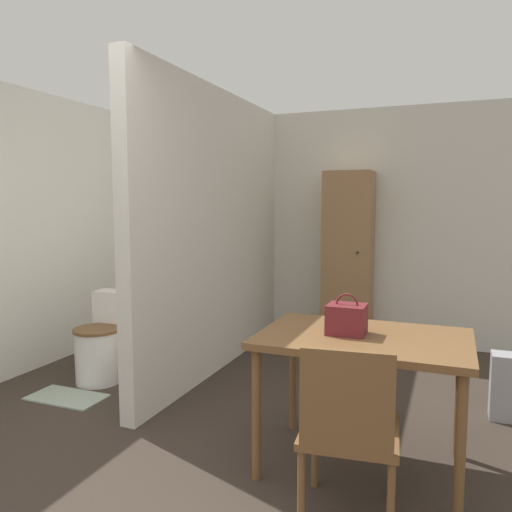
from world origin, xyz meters
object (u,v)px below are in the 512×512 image
Objects in this scene: wooden_chair at (349,427)px; space_heater at (510,387)px; dining_table at (363,350)px; toilet at (102,343)px; wooden_cabinet at (348,259)px; handbag at (347,319)px.

wooden_chair reaches higher than space_heater.
toilet is at bearing 164.97° from dining_table.
wooden_chair is 1.78m from space_heater.
wooden_cabinet is (-0.58, 2.47, 0.23)m from dining_table.
wooden_chair is at bearing -26.38° from toilet.
wooden_chair is 3.80× the size of handbag.
wooden_chair is at bearing -87.12° from dining_table.
handbag is at bearing -132.60° from space_heater.
wooden_chair is 0.48× the size of wooden_cabinet.
wooden_chair reaches higher than dining_table.
wooden_cabinet reaches higher than toilet.
wooden_chair is 1.90× the size of space_heater.
wooden_cabinet is at bearing 95.40° from wooden_chair.
handbag reaches higher than toilet.
dining_table is 2.55m from wooden_cabinet.
dining_table is at bearing 86.82° from wooden_chair.
toilet is at bearing 147.56° from wooden_chair.
wooden_cabinet is at bearing 103.28° from dining_table.
space_heater is at bearing 47.40° from handbag.
space_heater is at bearing 7.33° from toilet.
handbag reaches higher than wooden_chair.
wooden_cabinet reaches higher than space_heater.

